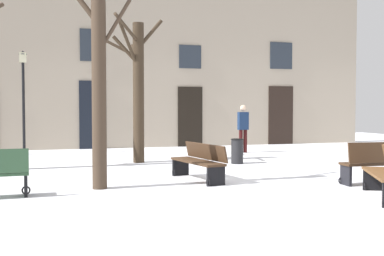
% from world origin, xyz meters
% --- Properties ---
extents(ground_plane, '(34.04, 34.04, 0.00)m').
position_xyz_m(ground_plane, '(0.00, 0.00, 0.00)').
color(ground_plane, white).
extents(building_facade, '(21.28, 0.60, 8.32)m').
position_xyz_m(building_facade, '(0.01, 9.26, 4.20)').
color(building_facade, tan).
rests_on(building_facade, ground).
extents(tree_near_facade, '(1.76, 1.40, 5.71)m').
position_xyz_m(tree_near_facade, '(-2.85, -0.90, 2.65)').
color(tree_near_facade, '#423326').
rests_on(tree_near_facade, ground).
extents(tree_right_of_center, '(1.98, 2.34, 4.41)m').
position_xyz_m(tree_right_of_center, '(-1.20, 3.61, 2.36)').
color(tree_right_of_center, '#382B1E').
rests_on(tree_right_of_center, ground).
extents(streetlamp, '(0.30, 0.30, 3.74)m').
position_xyz_m(streetlamp, '(-4.65, 7.38, 2.29)').
color(streetlamp, black).
rests_on(streetlamp, ground).
extents(litter_bin, '(0.39, 0.39, 0.75)m').
position_xyz_m(litter_bin, '(1.61, 2.40, 0.38)').
color(litter_bin, black).
rests_on(litter_bin, ground).
extents(bench_near_center_tree, '(1.57, 0.60, 0.95)m').
position_xyz_m(bench_near_center_tree, '(2.99, -2.18, 0.48)').
color(bench_near_center_tree, '#3D2819').
rests_on(bench_near_center_tree, ground).
extents(bench_near_lamp, '(0.83, 1.96, 0.85)m').
position_xyz_m(bench_near_lamp, '(-0.51, -0.39, 0.44)').
color(bench_near_lamp, '#3D2819').
rests_on(bench_near_lamp, ground).
extents(person_strolling, '(0.38, 0.24, 1.80)m').
position_xyz_m(person_strolling, '(3.20, 5.64, 1.01)').
color(person_strolling, '#350F0F').
rests_on(person_strolling, ground).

